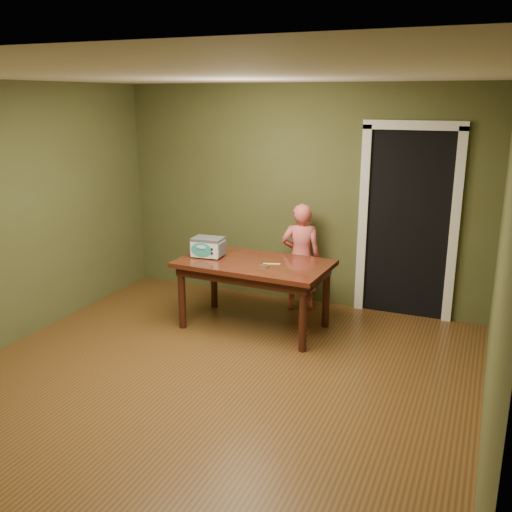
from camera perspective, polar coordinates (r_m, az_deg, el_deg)
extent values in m
plane|color=brown|center=(5.09, -5.41, -13.11)|extent=(5.00, 5.00, 0.00)
cube|color=#4B532C|center=(6.86, 4.25, 6.03)|extent=(4.50, 0.02, 2.60)
cube|color=#4B532C|center=(4.08, 23.20, -1.98)|extent=(0.02, 5.00, 2.60)
cube|color=white|center=(4.47, -6.30, 17.55)|extent=(4.50, 5.00, 0.02)
cube|color=black|center=(6.91, 15.31, 3.46)|extent=(0.90, 0.60, 2.10)
cube|color=black|center=(6.60, 14.92, 2.94)|extent=(0.90, 0.02, 2.10)
cube|color=white|center=(6.67, 10.65, 3.33)|extent=(0.10, 0.06, 2.20)
cube|color=white|center=(6.54, 19.23, 2.47)|extent=(0.10, 0.06, 2.20)
cube|color=white|center=(6.44, 15.60, 12.49)|extent=(1.10, 0.06, 0.10)
cube|color=#3B170D|center=(6.08, -0.19, -0.77)|extent=(1.64, 0.97, 0.05)
cube|color=black|center=(6.10, -0.19, -1.45)|extent=(1.51, 0.85, 0.10)
cylinder|color=black|center=(6.23, -7.42, -4.11)|extent=(0.08, 0.08, 0.70)
cylinder|color=black|center=(6.80, -4.22, -2.32)|extent=(0.08, 0.08, 0.70)
cylinder|color=black|center=(5.63, 4.71, -6.22)|extent=(0.08, 0.08, 0.70)
cylinder|color=black|center=(6.25, 7.02, -4.03)|extent=(0.08, 0.08, 0.70)
cylinder|color=#4C4F54|center=(6.25, -6.22, -0.10)|extent=(0.02, 0.02, 0.01)
cylinder|color=#4C4F54|center=(6.40, -5.57, 0.30)|extent=(0.02, 0.02, 0.01)
cylinder|color=#4C4F54|center=(6.14, -3.98, -0.32)|extent=(0.02, 0.02, 0.01)
cylinder|color=#4C4F54|center=(6.30, -3.37, 0.09)|extent=(0.02, 0.02, 0.01)
cube|color=white|center=(6.24, -4.81, 0.86)|extent=(0.34, 0.25, 0.18)
cube|color=#4C4F54|center=(6.22, -4.83, 1.72)|extent=(0.34, 0.26, 0.03)
cube|color=#4C4F54|center=(6.31, -6.20, 0.98)|extent=(0.03, 0.21, 0.14)
cube|color=#4C4F54|center=(6.18, -3.39, 0.73)|extent=(0.03, 0.21, 0.14)
ellipsoid|color=teal|center=(6.15, -5.48, 0.61)|extent=(0.24, 0.02, 0.15)
cylinder|color=black|center=(6.10, -4.44, 0.69)|extent=(0.02, 0.01, 0.02)
cylinder|color=black|center=(6.11, -4.43, 0.27)|extent=(0.02, 0.01, 0.02)
cylinder|color=silver|center=(5.87, 0.83, -1.02)|extent=(0.10, 0.10, 0.02)
cylinder|color=#4A2F18|center=(5.87, 0.83, -0.96)|extent=(0.09, 0.09, 0.01)
cube|color=#EDE567|center=(5.97, 1.59, -0.79)|extent=(0.18, 0.08, 0.01)
imported|color=#E95F60|center=(6.68, 4.50, -0.09)|extent=(0.53, 0.43, 1.27)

